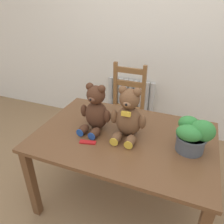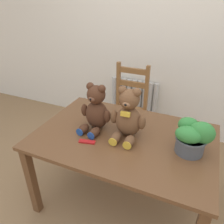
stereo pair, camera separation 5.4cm
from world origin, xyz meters
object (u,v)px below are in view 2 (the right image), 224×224
Objects in this scene: teddy_bear_right at (128,116)px; chocolate_bar at (87,142)px; teddy_bear_left at (96,110)px; wooden_chair_behind at (127,111)px; potted_plant at (192,137)px.

teddy_bear_right is 0.35m from chocolate_bar.
teddy_bear_left is 3.14× the size of chocolate_bar.
chocolate_bar is at bearing 102.31° from teddy_bear_left.
teddy_bear_right is (0.28, -0.77, 0.40)m from wooden_chair_behind.
chocolate_bar is (-0.24, -0.20, -0.16)m from teddy_bear_right.
wooden_chair_behind is at bearing -71.52° from teddy_bear_right.
teddy_bear_left is 1.51× the size of potted_plant.
chocolate_bar is (-0.70, -0.19, -0.12)m from potted_plant.
potted_plant reaches higher than chocolate_bar.
teddy_bear_left is (0.01, -0.77, 0.39)m from wooden_chair_behind.
wooden_chair_behind is 2.61× the size of teddy_bear_left.
teddy_bear_right reaches higher than teddy_bear_left.
teddy_bear_right is at bearing 40.42° from chocolate_bar.
teddy_bear_right is 3.28× the size of chocolate_bar.
teddy_bear_left reaches higher than chocolate_bar.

